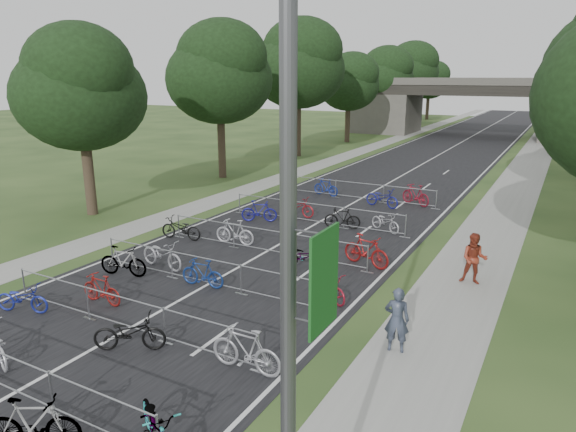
% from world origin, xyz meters
% --- Properties ---
extents(road, '(11.00, 140.00, 0.01)m').
position_xyz_m(road, '(0.00, 50.00, 0.01)').
color(road, black).
rests_on(road, ground).
extents(sidewalk_right, '(3.00, 140.00, 0.01)m').
position_xyz_m(sidewalk_right, '(8.00, 50.00, 0.01)').
color(sidewalk_right, gray).
rests_on(sidewalk_right, ground).
extents(sidewalk_left, '(2.00, 140.00, 0.01)m').
position_xyz_m(sidewalk_left, '(-7.50, 50.00, 0.01)').
color(sidewalk_left, gray).
rests_on(sidewalk_left, ground).
extents(lane_markings, '(0.12, 140.00, 0.00)m').
position_xyz_m(lane_markings, '(0.00, 50.00, 0.00)').
color(lane_markings, silver).
rests_on(lane_markings, ground).
extents(overpass_bridge, '(31.00, 8.00, 7.05)m').
position_xyz_m(overpass_bridge, '(0.00, 65.00, 3.53)').
color(overpass_bridge, '#4F4C46').
rests_on(overpass_bridge, ground).
extents(lamppost, '(0.61, 0.65, 8.21)m').
position_xyz_m(lamppost, '(8.33, 2.00, 4.28)').
color(lamppost, '#4C4C51').
rests_on(lamppost, ground).
extents(tree_left_0, '(6.72, 6.72, 10.25)m').
position_xyz_m(tree_left_0, '(-11.39, 15.93, 6.49)').
color(tree_left_0, '#33261C').
rests_on(tree_left_0, ground).
extents(tree_left_1, '(7.56, 7.56, 11.53)m').
position_xyz_m(tree_left_1, '(-11.39, 27.93, 7.30)').
color(tree_left_1, '#33261C').
rests_on(tree_left_1, ground).
extents(tree_left_2, '(8.40, 8.40, 12.81)m').
position_xyz_m(tree_left_2, '(-11.39, 39.93, 8.12)').
color(tree_left_2, '#33261C').
rests_on(tree_left_2, ground).
extents(tree_left_3, '(6.72, 6.72, 10.25)m').
position_xyz_m(tree_left_3, '(-11.39, 51.93, 6.49)').
color(tree_left_3, '#33261C').
rests_on(tree_left_3, ground).
extents(tree_left_4, '(7.56, 7.56, 11.53)m').
position_xyz_m(tree_left_4, '(-11.39, 63.93, 7.30)').
color(tree_left_4, '#33261C').
rests_on(tree_left_4, ground).
extents(tree_left_5, '(8.40, 8.40, 12.81)m').
position_xyz_m(tree_left_5, '(-11.39, 75.93, 8.12)').
color(tree_left_5, '#33261C').
rests_on(tree_left_5, ground).
extents(tree_left_6, '(6.72, 6.72, 10.25)m').
position_xyz_m(tree_left_6, '(-11.39, 87.93, 6.49)').
color(tree_left_6, '#33261C').
rests_on(tree_left_6, ground).
extents(barrier_row_1, '(9.70, 0.08, 1.10)m').
position_xyz_m(barrier_row_1, '(0.00, 3.60, 0.55)').
color(barrier_row_1, '#96989D').
rests_on(barrier_row_1, ground).
extents(barrier_row_2, '(9.70, 0.08, 1.10)m').
position_xyz_m(barrier_row_2, '(0.00, 7.20, 0.55)').
color(barrier_row_2, '#96989D').
rests_on(barrier_row_2, ground).
extents(barrier_row_3, '(9.70, 0.08, 1.10)m').
position_xyz_m(barrier_row_3, '(0.00, 11.00, 0.55)').
color(barrier_row_3, '#96989D').
rests_on(barrier_row_3, ground).
extents(barrier_row_4, '(9.70, 0.08, 1.10)m').
position_xyz_m(barrier_row_4, '(0.00, 15.00, 0.55)').
color(barrier_row_4, '#96989D').
rests_on(barrier_row_4, ground).
extents(barrier_row_5, '(9.70, 0.08, 1.10)m').
position_xyz_m(barrier_row_5, '(0.00, 20.00, 0.55)').
color(barrier_row_5, '#96989D').
rests_on(barrier_row_5, ground).
extents(barrier_row_6, '(9.70, 0.08, 1.10)m').
position_xyz_m(barrier_row_6, '(0.00, 26.00, 0.55)').
color(barrier_row_6, '#96989D').
rests_on(barrier_row_6, ground).
extents(bike_6, '(1.91, 1.41, 1.14)m').
position_xyz_m(bike_6, '(2.12, 2.73, 0.57)').
color(bike_6, '#96989D').
rests_on(bike_6, ground).
extents(bike_7, '(2.12, 1.73, 1.08)m').
position_xyz_m(bike_7, '(4.30, 3.87, 0.54)').
color(bike_7, '#96989D').
rests_on(bike_7, ground).
extents(bike_8, '(1.87, 1.16, 0.93)m').
position_xyz_m(bike_8, '(-3.75, 6.54, 0.46)').
color(bike_8, navy).
rests_on(bike_8, ground).
extents(bike_9, '(1.71, 0.51, 1.02)m').
position_xyz_m(bike_9, '(-2.05, 8.19, 0.51)').
color(bike_9, maroon).
rests_on(bike_9, ground).
extents(bike_10, '(2.05, 1.58, 1.03)m').
position_xyz_m(bike_10, '(0.95, 6.47, 0.52)').
color(bike_10, black).
rests_on(bike_10, ground).
extents(bike_11, '(2.03, 0.61, 1.21)m').
position_xyz_m(bike_11, '(4.30, 7.10, 0.61)').
color(bike_11, '#9F9FA7').
rests_on(bike_11, ground).
extents(bike_12, '(1.99, 0.96, 1.15)m').
position_xyz_m(bike_12, '(-3.26, 10.30, 0.58)').
color(bike_12, '#96989D').
rests_on(bike_12, ground).
extents(bike_13, '(2.22, 1.01, 1.13)m').
position_xyz_m(bike_13, '(-2.56, 11.63, 0.56)').
color(bike_13, '#A5A5AD').
rests_on(bike_13, ground).
extents(bike_14, '(1.75, 0.61, 1.03)m').
position_xyz_m(bike_14, '(-0.03, 10.90, 0.52)').
color(bike_14, navy).
rests_on(bike_14, ground).
extents(bike_15, '(1.96, 1.47, 0.98)m').
position_xyz_m(bike_15, '(4.30, 12.04, 0.49)').
color(bike_15, maroon).
rests_on(bike_15, ground).
extents(bike_16, '(2.08, 0.98, 1.05)m').
position_xyz_m(bike_16, '(-4.30, 14.78, 0.53)').
color(bike_16, black).
rests_on(bike_16, ground).
extents(bike_17, '(1.94, 0.68, 1.14)m').
position_xyz_m(bike_17, '(-1.75, 15.40, 0.57)').
color(bike_17, '#B8B8C0').
rests_on(bike_17, ground).
extents(bike_18, '(1.98, 0.80, 1.02)m').
position_xyz_m(bike_18, '(2.37, 14.16, 0.51)').
color(bike_18, '#96989D').
rests_on(bike_18, ground).
extents(bike_19, '(2.18, 1.13, 1.26)m').
position_xyz_m(bike_19, '(4.30, 15.65, 0.63)').
color(bike_19, maroon).
rests_on(bike_19, ground).
extents(bike_20, '(1.90, 1.23, 1.11)m').
position_xyz_m(bike_20, '(-2.74, 19.04, 0.55)').
color(bike_20, navy).
rests_on(bike_20, ground).
extents(bike_21, '(2.07, 0.78, 1.07)m').
position_xyz_m(bike_21, '(-1.53, 20.88, 0.54)').
color(bike_21, maroon).
rests_on(bike_21, ground).
extents(bike_22, '(1.86, 0.92, 1.07)m').
position_xyz_m(bike_22, '(1.47, 19.96, 0.54)').
color(bike_22, black).
rests_on(bike_22, ground).
extents(bike_23, '(1.91, 1.42, 0.96)m').
position_xyz_m(bike_23, '(3.48, 20.52, 0.48)').
color(bike_23, '#ADABB3').
rests_on(bike_23, ground).
extents(bike_25, '(1.87, 0.85, 1.08)m').
position_xyz_m(bike_25, '(-2.24, 26.12, 0.54)').
color(bike_25, navy).
rests_on(bike_25, ground).
extents(bike_26, '(2.19, 1.18, 1.09)m').
position_xyz_m(bike_26, '(1.78, 25.02, 0.55)').
color(bike_26, navy).
rests_on(bike_26, ground).
extents(bike_27, '(2.06, 1.45, 1.22)m').
position_xyz_m(bike_27, '(3.33, 26.38, 0.61)').
color(bike_27, maroon).
rests_on(bike_27, ground).
extents(pedestrian_a, '(0.75, 0.58, 1.84)m').
position_xyz_m(pedestrian_a, '(7.29, 9.90, 0.92)').
color(pedestrian_a, '#363E52').
rests_on(pedestrian_a, ground).
extents(pedestrian_b, '(0.97, 0.79, 1.87)m').
position_xyz_m(pedestrian_b, '(8.29, 15.82, 0.93)').
color(pedestrian_b, maroon).
rests_on(pedestrian_b, ground).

